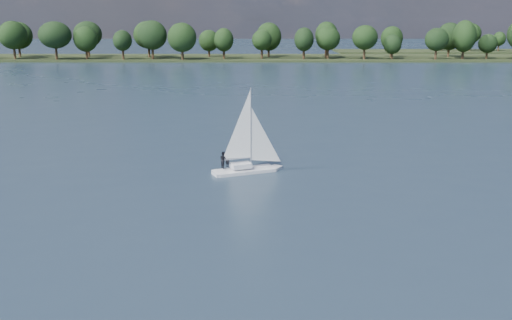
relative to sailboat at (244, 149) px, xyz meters
The scene contains 4 objects.
ground 61.52m from the sailboat, 100.37° to the left, with size 700.00×700.00×0.00m, color #233342.
far_shore 172.83m from the sailboat, 93.67° to the left, with size 660.00×40.00×1.50m, color black.
sailboat is the anchor object (origin of this frame).
treeline 168.49m from the sailboat, 94.62° to the left, with size 562.47×73.90×18.32m.
Camera 1 is at (12.34, -16.40, 15.15)m, focal length 40.00 mm.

